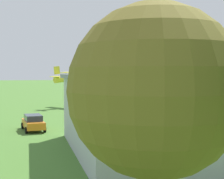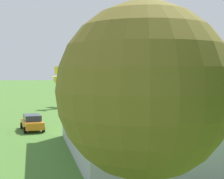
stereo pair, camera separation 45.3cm
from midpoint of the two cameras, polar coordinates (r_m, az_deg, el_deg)
ground_plane at (r=63.75m, az=-1.25°, el=-2.50°), size 400.00×400.00×0.00m
biplane at (r=59.83m, az=-6.43°, el=1.97°), size 6.93×7.07×3.67m
car_orange at (r=36.64m, az=-12.64°, el=-5.26°), size 2.54×4.69×1.61m
person_near_hangar_door at (r=37.69m, az=-3.61°, el=-5.09°), size 0.40×0.40×1.54m
tree_behind_hangar_right at (r=11.52m, az=6.48°, el=-0.28°), size 5.85×5.85×8.30m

